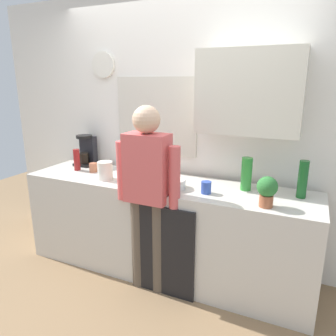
{
  "coord_description": "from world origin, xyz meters",
  "views": [
    {
      "loc": [
        1.17,
        -2.17,
        1.78
      ],
      "look_at": [
        0.07,
        0.25,
        1.05
      ],
      "focal_mm": 33.91,
      "sensor_mm": 36.0,
      "label": 1
    }
  ],
  "objects_px": {
    "coffee_maker": "(87,152)",
    "cup_blue_mug": "(206,187)",
    "bottle_green_wine": "(303,179)",
    "cup_terracotta_mug": "(93,167)",
    "bottle_dark_sauce": "(148,176)",
    "bottle_red_vinegar": "(77,160)",
    "bottle_clear_soda": "(246,174)",
    "mixing_bowl": "(173,184)",
    "potted_plant": "(267,190)",
    "storage_canister": "(105,171)",
    "person_at_sink": "(148,186)",
    "cup_yellow_cup": "(153,174)",
    "bottle_amber_beer": "(158,171)"
  },
  "relations": [
    {
      "from": "bottle_clear_soda",
      "to": "bottle_red_vinegar",
      "type": "xyz_separation_m",
      "value": [
        -1.7,
        -0.1,
        -0.03
      ]
    },
    {
      "from": "cup_terracotta_mug",
      "to": "cup_blue_mug",
      "type": "relative_size",
      "value": 0.92
    },
    {
      "from": "coffee_maker",
      "to": "bottle_dark_sauce",
      "type": "height_order",
      "value": "coffee_maker"
    },
    {
      "from": "bottle_amber_beer",
      "to": "cup_yellow_cup",
      "type": "height_order",
      "value": "bottle_amber_beer"
    },
    {
      "from": "bottle_green_wine",
      "to": "person_at_sink",
      "type": "distance_m",
      "value": 1.22
    },
    {
      "from": "coffee_maker",
      "to": "storage_canister",
      "type": "distance_m",
      "value": 0.62
    },
    {
      "from": "bottle_clear_soda",
      "to": "cup_terracotta_mug",
      "type": "relative_size",
      "value": 3.04
    },
    {
      "from": "coffee_maker",
      "to": "cup_blue_mug",
      "type": "height_order",
      "value": "coffee_maker"
    },
    {
      "from": "bottle_clear_soda",
      "to": "mixing_bowl",
      "type": "xyz_separation_m",
      "value": [
        -0.58,
        -0.21,
        -0.1
      ]
    },
    {
      "from": "bottle_amber_beer",
      "to": "storage_canister",
      "type": "bearing_deg",
      "value": -168.42
    },
    {
      "from": "coffee_maker",
      "to": "person_at_sink",
      "type": "xyz_separation_m",
      "value": [
        1.04,
        -0.54,
        -0.09
      ]
    },
    {
      "from": "cup_yellow_cup",
      "to": "person_at_sink",
      "type": "height_order",
      "value": "person_at_sink"
    },
    {
      "from": "cup_blue_mug",
      "to": "bottle_amber_beer",
      "type": "bearing_deg",
      "value": 170.78
    },
    {
      "from": "bottle_clear_soda",
      "to": "bottle_amber_beer",
      "type": "xyz_separation_m",
      "value": [
        -0.75,
        -0.14,
        -0.02
      ]
    },
    {
      "from": "bottle_green_wine",
      "to": "cup_terracotta_mug",
      "type": "height_order",
      "value": "bottle_green_wine"
    },
    {
      "from": "cup_terracotta_mug",
      "to": "cup_blue_mug",
      "type": "bearing_deg",
      "value": -6.13
    },
    {
      "from": "bottle_clear_soda",
      "to": "cup_yellow_cup",
      "type": "xyz_separation_m",
      "value": [
        -0.87,
        -0.03,
        -0.1
      ]
    },
    {
      "from": "bottle_green_wine",
      "to": "cup_blue_mug",
      "type": "height_order",
      "value": "bottle_green_wine"
    },
    {
      "from": "mixing_bowl",
      "to": "potted_plant",
      "type": "bearing_deg",
      "value": -7.25
    },
    {
      "from": "potted_plant",
      "to": "bottle_clear_soda",
      "type": "bearing_deg",
      "value": 123.72
    },
    {
      "from": "bottle_clear_soda",
      "to": "cup_terracotta_mug",
      "type": "height_order",
      "value": "bottle_clear_soda"
    },
    {
      "from": "bottle_green_wine",
      "to": "bottle_amber_beer",
      "type": "height_order",
      "value": "bottle_green_wine"
    },
    {
      "from": "bottle_clear_soda",
      "to": "potted_plant",
      "type": "distance_m",
      "value": 0.38
    },
    {
      "from": "person_at_sink",
      "to": "mixing_bowl",
      "type": "bearing_deg",
      "value": 65.93
    },
    {
      "from": "coffee_maker",
      "to": "mixing_bowl",
      "type": "relative_size",
      "value": 1.5
    },
    {
      "from": "bottle_dark_sauce",
      "to": "bottle_red_vinegar",
      "type": "bearing_deg",
      "value": 171.48
    },
    {
      "from": "bottle_clear_soda",
      "to": "cup_blue_mug",
      "type": "relative_size",
      "value": 2.8
    },
    {
      "from": "bottle_clear_soda",
      "to": "person_at_sink",
      "type": "xyz_separation_m",
      "value": [
        -0.71,
        -0.42,
        -0.08
      ]
    },
    {
      "from": "bottle_clear_soda",
      "to": "bottle_amber_beer",
      "type": "distance_m",
      "value": 0.77
    },
    {
      "from": "bottle_dark_sauce",
      "to": "storage_canister",
      "type": "distance_m",
      "value": 0.45
    },
    {
      "from": "person_at_sink",
      "to": "bottle_red_vinegar",
      "type": "bearing_deg",
      "value": 172.4
    },
    {
      "from": "coffee_maker",
      "to": "bottle_amber_beer",
      "type": "height_order",
      "value": "coffee_maker"
    },
    {
      "from": "bottle_red_vinegar",
      "to": "cup_yellow_cup",
      "type": "height_order",
      "value": "bottle_red_vinegar"
    },
    {
      "from": "bottle_clear_soda",
      "to": "storage_canister",
      "type": "xyz_separation_m",
      "value": [
        -1.25,
        -0.25,
        -0.05
      ]
    },
    {
      "from": "bottle_dark_sauce",
      "to": "potted_plant",
      "type": "distance_m",
      "value": 1.02
    },
    {
      "from": "potted_plant",
      "to": "cup_yellow_cup",
      "type": "bearing_deg",
      "value": 165.16
    },
    {
      "from": "mixing_bowl",
      "to": "bottle_clear_soda",
      "type": "bearing_deg",
      "value": 20.26
    },
    {
      "from": "bottle_amber_beer",
      "to": "storage_canister",
      "type": "relative_size",
      "value": 1.35
    },
    {
      "from": "mixing_bowl",
      "to": "bottle_red_vinegar",
      "type": "bearing_deg",
      "value": 174.41
    },
    {
      "from": "bottle_dark_sauce",
      "to": "bottle_green_wine",
      "type": "bearing_deg",
      "value": 10.76
    },
    {
      "from": "bottle_green_wine",
      "to": "bottle_dark_sauce",
      "type": "relative_size",
      "value": 1.67
    },
    {
      "from": "cup_blue_mug",
      "to": "mixing_bowl",
      "type": "bearing_deg",
      "value": 178.69
    },
    {
      "from": "bottle_green_wine",
      "to": "coffee_maker",
      "type": "bearing_deg",
      "value": 176.72
    },
    {
      "from": "bottle_red_vinegar",
      "to": "bottle_amber_beer",
      "type": "xyz_separation_m",
      "value": [
        0.95,
        -0.04,
        0.01
      ]
    },
    {
      "from": "coffee_maker",
      "to": "bottle_clear_soda",
      "type": "relative_size",
      "value": 1.18
    },
    {
      "from": "bottle_dark_sauce",
      "to": "bottle_red_vinegar",
      "type": "relative_size",
      "value": 0.82
    },
    {
      "from": "potted_plant",
      "to": "cup_terracotta_mug",
      "type": "bearing_deg",
      "value": 172.52
    },
    {
      "from": "potted_plant",
      "to": "storage_canister",
      "type": "bearing_deg",
      "value": 177.31
    },
    {
      "from": "bottle_green_wine",
      "to": "bottle_amber_beer",
      "type": "bearing_deg",
      "value": -173.22
    },
    {
      "from": "coffee_maker",
      "to": "bottle_amber_beer",
      "type": "relative_size",
      "value": 1.43
    }
  ]
}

